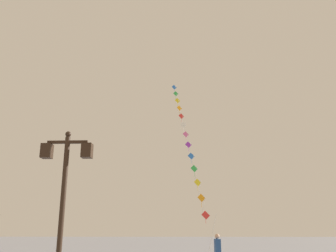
{
  "coord_description": "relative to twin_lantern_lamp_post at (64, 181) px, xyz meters",
  "views": [
    {
      "loc": [
        1.4,
        -1.29,
        1.9
      ],
      "look_at": [
        0.69,
        17.08,
        7.21
      ],
      "focal_mm": 38.33,
      "sensor_mm": 36.0,
      "label": 1
    }
  ],
  "objects": [
    {
      "name": "kite_train",
      "position": [
        3.6,
        16.8,
        5.27
      ],
      "size": [
        2.66,
        13.91,
        15.55
      ],
      "color": "brown",
      "rests_on": "ground_plane"
    },
    {
      "name": "kite_flyer",
      "position": [
        4.77,
        7.73,
        -2.26
      ],
      "size": [
        0.29,
        0.62,
        1.71
      ],
      "rotation": [
        0.0,
        0.0,
        1.7
      ],
      "color": "brown",
      "rests_on": "ground_plane"
    },
    {
      "name": "twin_lantern_lamp_post",
      "position": [
        0.0,
        0.0,
        0.0
      ],
      "size": [
        1.41,
        0.28,
        4.55
      ],
      "color": "black",
      "rests_on": "ground_plane"
    }
  ]
}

